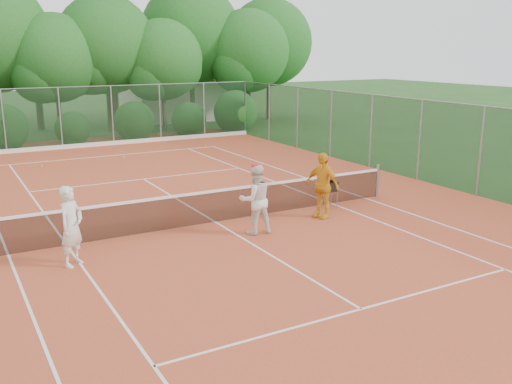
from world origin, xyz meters
The scene contains 15 objects.
ground centered at (0.00, 0.00, 0.00)m, with size 120.00×120.00×0.00m, color #204619.
clay_court centered at (0.00, 0.00, 0.01)m, with size 18.00×36.00×0.02m, color #BA4C2A.
club_building centered at (9.00, 24.00, 1.50)m, with size 8.00×5.00×3.00m, color beige.
tennis_net centered at (0.00, 0.00, 0.53)m, with size 11.97×0.10×1.10m.
player_white centered at (-4.24, -1.39, 0.95)m, with size 0.68×0.44×1.85m, color silver.
player_center_grp centered at (0.50, -1.39, 0.96)m, with size 0.98×0.81×1.90m.
player_yellow centered at (2.93, -1.03, 0.98)m, with size 1.13×0.47×1.93m, color gold.
ball_hopper centered at (3.81, -0.25, 0.67)m, with size 0.36×0.36×0.82m.
stray_ball_a centered at (-2.96, 10.81, 0.05)m, with size 0.07×0.07×0.07m, color #BEDD33.
stray_ball_b centered at (0.63, 11.05, 0.05)m, with size 0.07×0.07×0.07m, color #BED231.
stray_ball_c centered at (5.14, 12.00, 0.05)m, with size 0.07×0.07×0.07m, color #AECC2F.
court_markings centered at (0.00, 0.00, 0.02)m, with size 11.03×23.83×0.01m.
fence_back centered at (0.00, 15.00, 1.52)m, with size 18.07×0.07×3.00m.
fence_right centered at (9.00, -1.50, 1.52)m, with size 0.07×33.07×3.00m.
tropical_treeline centered at (1.43, 20.22, 5.11)m, with size 32.10×8.49×15.03m.
Camera 1 is at (-6.60, -14.09, 4.81)m, focal length 40.00 mm.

